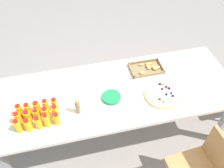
# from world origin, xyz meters

# --- Properties ---
(ground_plane) EXTENTS (12.00, 12.00, 0.00)m
(ground_plane) POSITION_xyz_m (0.00, 0.00, 0.00)
(ground_plane) COLOR gray
(party_table) EXTENTS (2.35, 0.84, 0.75)m
(party_table) POSITION_xyz_m (0.00, 0.00, 0.69)
(party_table) COLOR silver
(party_table) RESTS_ON ground_plane
(chair_near_right) EXTENTS (0.43, 0.43, 0.83)m
(chair_near_right) POSITION_xyz_m (0.58, -0.79, 0.50)
(chair_near_right) COLOR #B7844C
(chair_near_right) RESTS_ON ground_plane
(juice_bottle_0) EXTENTS (0.06, 0.06, 0.14)m
(juice_bottle_0) POSITION_xyz_m (-0.86, -0.24, 0.82)
(juice_bottle_0) COLOR #F9AE14
(juice_bottle_0) RESTS_ON party_table
(juice_bottle_1) EXTENTS (0.06, 0.06, 0.14)m
(juice_bottle_1) POSITION_xyz_m (-0.78, -0.24, 0.81)
(juice_bottle_1) COLOR #FAAC14
(juice_bottle_1) RESTS_ON party_table
(juice_bottle_2) EXTENTS (0.06, 0.06, 0.14)m
(juice_bottle_2) POSITION_xyz_m (-0.70, -0.24, 0.81)
(juice_bottle_2) COLOR #FAAD14
(juice_bottle_2) RESTS_ON party_table
(juice_bottle_3) EXTENTS (0.06, 0.06, 0.15)m
(juice_bottle_3) POSITION_xyz_m (-0.63, -0.24, 0.82)
(juice_bottle_3) COLOR #FAAD14
(juice_bottle_3) RESTS_ON party_table
(juice_bottle_4) EXTENTS (0.05, 0.05, 0.13)m
(juice_bottle_4) POSITION_xyz_m (-0.55, -0.24, 0.81)
(juice_bottle_4) COLOR #F9AD14
(juice_bottle_4) RESTS_ON party_table
(juice_bottle_5) EXTENTS (0.06, 0.06, 0.15)m
(juice_bottle_5) POSITION_xyz_m (-0.86, -0.17, 0.82)
(juice_bottle_5) COLOR #F9AE14
(juice_bottle_5) RESTS_ON party_table
(juice_bottle_6) EXTENTS (0.06, 0.06, 0.13)m
(juice_bottle_6) POSITION_xyz_m (-0.78, -0.16, 0.81)
(juice_bottle_6) COLOR #FAAC14
(juice_bottle_6) RESTS_ON party_table
(juice_bottle_7) EXTENTS (0.05, 0.05, 0.14)m
(juice_bottle_7) POSITION_xyz_m (-0.71, -0.16, 0.81)
(juice_bottle_7) COLOR #FAAC14
(juice_bottle_7) RESTS_ON party_table
(juice_bottle_8) EXTENTS (0.06, 0.06, 0.14)m
(juice_bottle_8) POSITION_xyz_m (-0.63, -0.16, 0.82)
(juice_bottle_8) COLOR #F9AF14
(juice_bottle_8) RESTS_ON party_table
(juice_bottle_9) EXTENTS (0.06, 0.06, 0.15)m
(juice_bottle_9) POSITION_xyz_m (-0.56, -0.17, 0.82)
(juice_bottle_9) COLOR #FAAE14
(juice_bottle_9) RESTS_ON party_table
(juice_bottle_10) EXTENTS (0.06, 0.06, 0.15)m
(juice_bottle_10) POSITION_xyz_m (-0.85, -0.09, 0.82)
(juice_bottle_10) COLOR #FAAC14
(juice_bottle_10) RESTS_ON party_table
(juice_bottle_11) EXTENTS (0.06, 0.06, 0.15)m
(juice_bottle_11) POSITION_xyz_m (-0.78, -0.09, 0.82)
(juice_bottle_11) COLOR #FAAE14
(juice_bottle_11) RESTS_ON party_table
(juice_bottle_12) EXTENTS (0.06, 0.06, 0.14)m
(juice_bottle_12) POSITION_xyz_m (-0.71, -0.09, 0.82)
(juice_bottle_12) COLOR #FAAC14
(juice_bottle_12) RESTS_ON party_table
(juice_bottle_13) EXTENTS (0.05, 0.05, 0.15)m
(juice_bottle_13) POSITION_xyz_m (-0.63, -0.08, 0.82)
(juice_bottle_13) COLOR #F9AF14
(juice_bottle_13) RESTS_ON party_table
(juice_bottle_14) EXTENTS (0.06, 0.06, 0.15)m
(juice_bottle_14) POSITION_xyz_m (-0.55, -0.09, 0.82)
(juice_bottle_14) COLOR #F9AD14
(juice_bottle_14) RESTS_ON party_table
(fruit_pizza) EXTENTS (0.32, 0.32, 0.05)m
(fruit_pizza) POSITION_xyz_m (0.41, -0.15, 0.76)
(fruit_pizza) COLOR tan
(fruit_pizza) RESTS_ON party_table
(snack_tray) EXTENTS (0.34, 0.21, 0.04)m
(snack_tray) POSITION_xyz_m (0.40, 0.22, 0.76)
(snack_tray) COLOR olive
(snack_tray) RESTS_ON party_table
(plate_stack) EXTENTS (0.17, 0.17, 0.03)m
(plate_stack) POSITION_xyz_m (-0.05, -0.08, 0.77)
(plate_stack) COLOR #1E8C4C
(plate_stack) RESTS_ON party_table
(napkin_stack) EXTENTS (0.15, 0.15, 0.01)m
(napkin_stack) POSITION_xyz_m (-1.00, -0.10, 0.75)
(napkin_stack) COLOR white
(napkin_stack) RESTS_ON party_table
(cardboard_tube) EXTENTS (0.04, 0.04, 0.16)m
(cardboard_tube) POSITION_xyz_m (-0.37, -0.16, 0.83)
(cardboard_tube) COLOR #9E7A56
(cardboard_tube) RESTS_ON party_table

